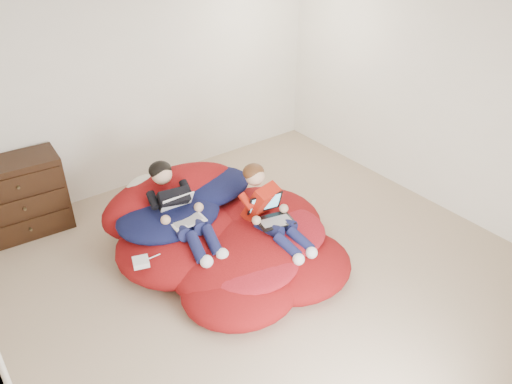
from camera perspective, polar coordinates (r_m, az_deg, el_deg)
name	(u,v)px	position (r m, az deg, el deg)	size (l,w,h in m)	color
room_shell	(267,254)	(5.13, 1.29, -7.10)	(5.10, 5.10, 2.77)	tan
dresser	(18,198)	(6.18, -25.58, -0.58)	(1.04, 0.60, 0.91)	black
beanbag_pile	(225,237)	(5.32, -3.53, -5.13)	(2.29, 2.35, 0.87)	maroon
cream_pillow	(146,188)	(5.55, -12.51, 0.44)	(0.46, 0.29, 0.29)	beige
older_boy	(178,205)	(5.12, -8.94, -1.52)	(0.38, 1.18, 0.66)	black
younger_boy	(268,206)	(5.10, 1.41, -1.67)	(0.37, 1.01, 0.70)	red
laptop_white	(183,212)	(5.07, -8.39, -2.32)	(0.35, 0.37, 0.23)	silver
laptop_black	(271,213)	(5.11, 1.68, -2.42)	(0.41, 0.42, 0.26)	black
power_adapter	(141,262)	(4.84, -13.02, -7.80)	(0.15, 0.15, 0.06)	silver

